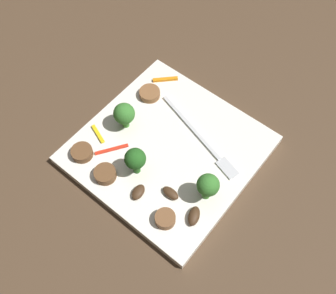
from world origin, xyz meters
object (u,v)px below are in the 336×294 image
at_px(pepper_strip_0, 112,149).
at_px(pepper_strip_3, 98,134).
at_px(broccoli_floret_0, 124,114).
at_px(sausage_slice_0, 82,153).
at_px(plate, 168,150).
at_px(mushroom_1, 171,193).
at_px(broccoli_floret_2, 208,186).
at_px(broccoli_floret_1, 135,159).
at_px(sausage_slice_3, 150,93).
at_px(sausage_slice_1, 165,219).
at_px(sausage_slice_2, 105,174).
at_px(mushroom_3, 138,192).
at_px(fork, 203,141).
at_px(mushroom_2, 194,216).
at_px(pepper_strip_2, 165,79).

height_order(pepper_strip_0, pepper_strip_3, same).
bearing_deg(broccoli_floret_0, pepper_strip_0, -74.01).
bearing_deg(sausage_slice_0, plate, 44.92).
xyz_separation_m(sausage_slice_0, mushroom_1, (0.15, 0.03, -0.00)).
bearing_deg(broccoli_floret_2, broccoli_floret_1, -162.86).
bearing_deg(sausage_slice_0, sausage_slice_3, 87.73).
bearing_deg(sausage_slice_1, broccoli_floret_2, 71.55).
bearing_deg(sausage_slice_2, mushroom_3, 9.61).
distance_m(sausage_slice_1, pepper_strip_3, 0.18).
bearing_deg(broccoli_floret_1, mushroom_3, -45.39).
height_order(plate, mushroom_3, mushroom_3).
xyz_separation_m(sausage_slice_3, pepper_strip_3, (-0.01, -0.11, -0.00)).
bearing_deg(fork, sausage_slice_3, -171.82).
distance_m(fork, mushroom_3, 0.13).
relative_size(broccoli_floret_1, sausage_slice_3, 1.52).
bearing_deg(mushroom_3, pepper_strip_0, 160.16).
bearing_deg(broccoli_floret_0, mushroom_2, -17.26).
height_order(sausage_slice_0, sausage_slice_2, same).
relative_size(broccoli_floret_0, mushroom_3, 1.91).
xyz_separation_m(sausage_slice_0, sausage_slice_2, (0.05, -0.00, 0.00)).
bearing_deg(sausage_slice_0, fork, 46.30).
relative_size(broccoli_floret_0, broccoli_floret_2, 0.92).
xyz_separation_m(broccoli_floret_1, sausage_slice_2, (-0.03, -0.04, -0.03)).
relative_size(plate, broccoli_floret_0, 5.28).
bearing_deg(sausage_slice_2, sausage_slice_1, 1.23).
bearing_deg(broccoli_floret_1, sausage_slice_0, -158.94).
distance_m(broccoli_floret_0, sausage_slice_2, 0.10).
bearing_deg(pepper_strip_0, fork, 45.23).
relative_size(sausage_slice_2, pepper_strip_2, 0.76).
bearing_deg(broccoli_floret_1, sausage_slice_1, -22.26).
xyz_separation_m(sausage_slice_2, sausage_slice_3, (-0.05, 0.15, -0.00)).
relative_size(fork, pepper_strip_3, 4.85).
height_order(sausage_slice_1, mushroom_1, sausage_slice_1).
relative_size(fork, sausage_slice_2, 5.44).
relative_size(fork, mushroom_2, 6.08).
height_order(sausage_slice_1, mushroom_3, sausage_slice_1).
bearing_deg(mushroom_2, sausage_slice_0, -172.15).
bearing_deg(pepper_strip_0, mushroom_2, -2.60).
bearing_deg(mushroom_1, fork, 99.30).
bearing_deg(fork, plate, -114.83).
bearing_deg(sausage_slice_0, mushroom_3, 2.75).
relative_size(mushroom_1, pepper_strip_3, 0.74).
relative_size(broccoli_floret_0, mushroom_1, 1.80).
height_order(broccoli_floret_0, pepper_strip_3, broccoli_floret_0).
height_order(sausage_slice_0, mushroom_3, sausage_slice_0).
relative_size(sausage_slice_0, pepper_strip_0, 0.63).
distance_m(mushroom_3, pepper_strip_3, 0.12).
xyz_separation_m(broccoli_floret_1, sausage_slice_0, (-0.08, -0.03, -0.03)).
height_order(broccoli_floret_2, pepper_strip_3, broccoli_floret_2).
bearing_deg(sausage_slice_0, broccoli_floret_1, 21.06).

